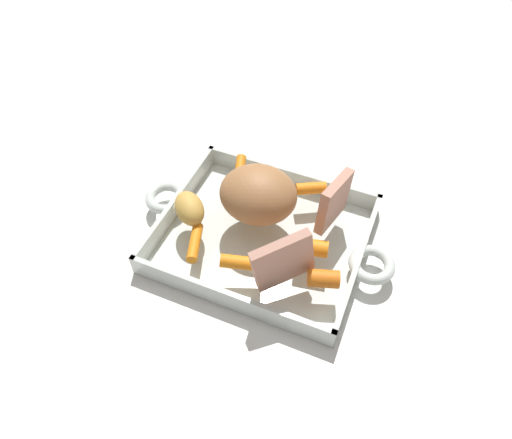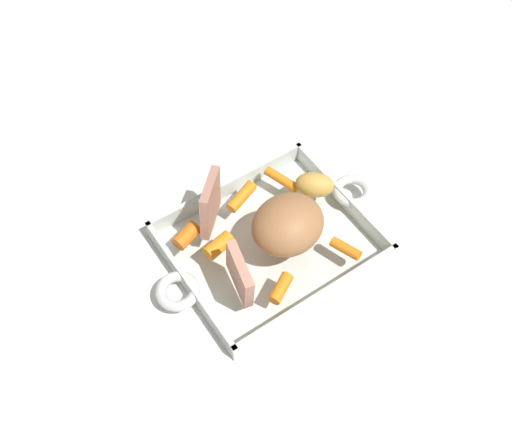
% 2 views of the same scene
% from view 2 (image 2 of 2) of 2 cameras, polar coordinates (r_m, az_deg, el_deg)
% --- Properties ---
extents(ground_plane, '(2.37, 2.37, 0.00)m').
position_cam_2_polar(ground_plane, '(0.94, 1.30, -2.62)').
color(ground_plane, white).
extents(roasting_dish, '(0.38, 0.25, 0.04)m').
position_cam_2_polar(roasting_dish, '(0.93, 1.31, -2.25)').
color(roasting_dish, silver).
rests_on(roasting_dish, ground_plane).
extents(pork_roast, '(0.12, 0.11, 0.07)m').
position_cam_2_polar(pork_roast, '(0.87, 2.99, -0.48)').
color(pork_roast, '#A56E43').
rests_on(pork_roast, roasting_dish).
extents(roast_slice_thick, '(0.03, 0.08, 0.08)m').
position_cam_2_polar(roast_slice_thick, '(0.83, -1.53, -5.17)').
color(roast_slice_thick, tan).
rests_on(roast_slice_thick, roasting_dish).
extents(roast_slice_thin, '(0.07, 0.07, 0.09)m').
position_cam_2_polar(roast_slice_thin, '(0.89, -4.31, 1.57)').
color(roast_slice_thin, tan).
rests_on(roast_slice_thin, roasting_dish).
extents(baby_carrot_long, '(0.03, 0.05, 0.02)m').
position_cam_2_polar(baby_carrot_long, '(0.89, 8.41, -2.72)').
color(baby_carrot_long, orange).
rests_on(baby_carrot_long, roasting_dish).
extents(baby_carrot_northeast, '(0.04, 0.06, 0.02)m').
position_cam_2_polar(baby_carrot_northeast, '(0.96, 2.48, 3.74)').
color(baby_carrot_northeast, orange).
rests_on(baby_carrot_northeast, roasting_dish).
extents(baby_carrot_southwest, '(0.05, 0.03, 0.02)m').
position_cam_2_polar(baby_carrot_southwest, '(0.88, -3.55, -2.48)').
color(baby_carrot_southwest, orange).
rests_on(baby_carrot_southwest, roasting_dish).
extents(baby_carrot_northwest, '(0.06, 0.04, 0.02)m').
position_cam_2_polar(baby_carrot_northwest, '(0.94, -1.49, 2.10)').
color(baby_carrot_northwest, orange).
rests_on(baby_carrot_northwest, roasting_dish).
extents(baby_carrot_center_left, '(0.05, 0.04, 0.02)m').
position_cam_2_polar(baby_carrot_center_left, '(0.85, 2.35, -6.46)').
color(baby_carrot_center_left, orange).
rests_on(baby_carrot_center_left, roasting_dish).
extents(baby_carrot_center_right, '(0.05, 0.04, 0.02)m').
position_cam_2_polar(baby_carrot_center_right, '(0.90, -6.54, -1.51)').
color(baby_carrot_center_right, orange).
rests_on(baby_carrot_center_right, roasting_dish).
extents(potato_golden_small, '(0.07, 0.07, 0.04)m').
position_cam_2_polar(potato_golden_small, '(0.94, 5.52, 3.27)').
color(potato_golden_small, gold).
rests_on(potato_golden_small, roasting_dish).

